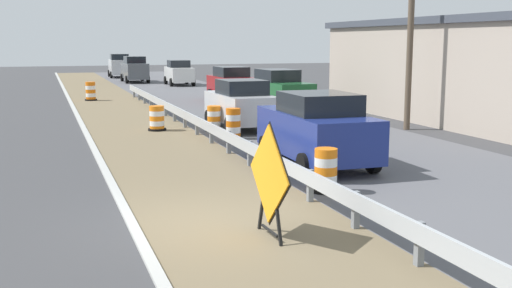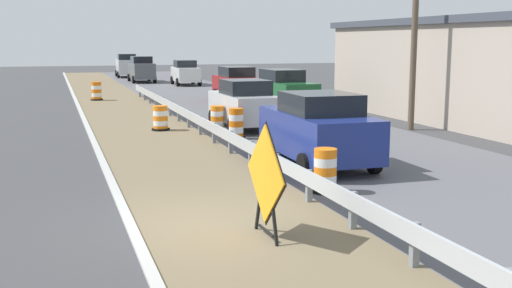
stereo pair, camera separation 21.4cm
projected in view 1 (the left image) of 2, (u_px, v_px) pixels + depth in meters
ground_plane at (203, 222)px, 11.78m from camera, size 160.00×160.00×0.00m
median_dirt_strip at (241, 218)px, 12.03m from camera, size 3.95×120.00×0.01m
far_lane_asphalt at (487, 195)px, 13.90m from camera, size 7.67×120.00×0.00m
curb_near_edge at (134, 229)px, 11.36m from camera, size 0.20×120.00×0.11m
guardrail_median at (260, 154)px, 16.08m from camera, size 0.18×49.14×0.71m
warning_sign_diamond at (269, 178)px, 10.71m from camera, size 0.10×1.85×2.07m
traffic_barrel_nearest at (326, 173)px, 14.09m from camera, size 0.65×0.65×1.01m
traffic_barrel_close at (233, 125)px, 21.82m from camera, size 0.65×0.65×1.09m
traffic_barrel_mid at (214, 120)px, 23.67m from camera, size 0.64×0.64×0.98m
traffic_barrel_far at (157, 120)px, 23.86m from camera, size 0.71×0.71×0.96m
traffic_barrel_farther at (91, 92)px, 36.00m from camera, size 0.70×0.70×1.08m
car_lead_near_lane at (135, 69)px, 52.14m from camera, size 1.97×4.71×2.18m
car_trailing_near_lane at (232, 84)px, 35.34m from camera, size 2.06×4.60×1.98m
car_lead_far_lane at (119, 66)px, 59.35m from camera, size 2.13×4.44×2.23m
car_mid_far_lane at (179, 73)px, 48.69m from camera, size 2.00×4.04×1.96m
car_trailing_far_lane at (317, 129)px, 17.14m from camera, size 2.23×4.63×2.03m
car_distant_a at (279, 91)px, 29.61m from camera, size 2.08×4.76×2.09m
car_distant_b at (241, 104)px, 24.28m from camera, size 2.09×4.14×1.94m
roadside_shop_near at (490, 69)px, 27.35m from camera, size 8.60×16.07×4.39m
utility_pole_near at (411, 22)px, 23.52m from camera, size 0.24×1.80×7.98m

